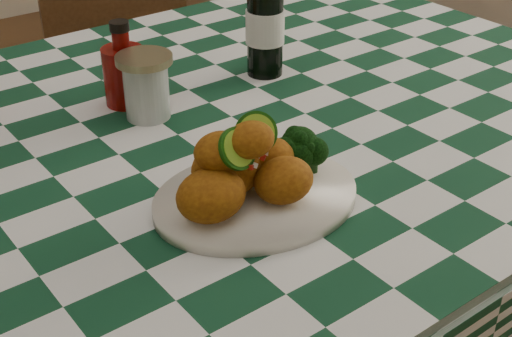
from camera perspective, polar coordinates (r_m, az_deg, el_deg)
dining_table at (r=1.34m, az=-5.30°, el=-12.20°), size 1.66×1.06×0.79m
plate at (r=0.94m, az=0.00°, el=-2.41°), size 0.31×0.27×0.02m
fried_chicken_pile at (r=0.89m, az=-0.79°, el=0.62°), size 0.17×0.12×0.11m
broccoli_side at (r=0.97m, az=3.34°, el=1.41°), size 0.08×0.08×0.06m
ketchup_bottle at (r=1.20m, az=-10.59°, el=8.26°), size 0.09×0.09×0.14m
mason_jar at (r=1.15m, az=-8.77°, el=6.49°), size 0.10×0.10×0.11m
beer_bottle at (r=1.28m, az=0.74°, el=12.49°), size 0.09×0.09×0.24m
wooden_chair_right at (r=1.93m, az=-9.24°, el=3.15°), size 0.48×0.49×0.85m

